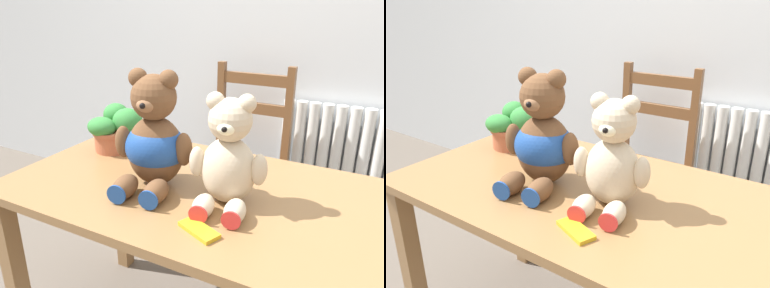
% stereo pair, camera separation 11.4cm
% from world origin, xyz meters
% --- Properties ---
extents(wall_back, '(8.00, 0.04, 2.60)m').
position_xyz_m(wall_back, '(0.00, 1.50, 1.30)').
color(wall_back, silver).
rests_on(wall_back, ground_plane).
extents(radiator, '(0.84, 0.10, 0.79)m').
position_xyz_m(radiator, '(0.29, 1.43, 0.36)').
color(radiator, white).
rests_on(radiator, ground_plane).
extents(dining_table, '(1.51, 0.71, 0.73)m').
position_xyz_m(dining_table, '(0.00, 0.36, 0.63)').
color(dining_table, olive).
rests_on(dining_table, ground_plane).
extents(wooden_chair_behind, '(0.43, 0.45, 0.99)m').
position_xyz_m(wooden_chair_behind, '(-0.27, 1.17, 0.48)').
color(wooden_chair_behind, brown).
rests_on(wooden_chair_behind, ground_plane).
extents(teddy_bear_left, '(0.27, 0.29, 0.38)m').
position_xyz_m(teddy_bear_left, '(-0.25, 0.31, 0.89)').
color(teddy_bear_left, brown).
rests_on(teddy_bear_left, dining_table).
extents(teddy_bear_right, '(0.24, 0.25, 0.33)m').
position_xyz_m(teddy_bear_right, '(0.00, 0.31, 0.88)').
color(teddy_bear_right, beige).
rests_on(teddy_bear_right, dining_table).
extents(potted_plant, '(0.21, 0.20, 0.18)m').
position_xyz_m(potted_plant, '(-0.57, 0.50, 0.82)').
color(potted_plant, '#B25B3D').
rests_on(potted_plant, dining_table).
extents(chocolate_bar, '(0.13, 0.09, 0.01)m').
position_xyz_m(chocolate_bar, '(-0.00, 0.13, 0.74)').
color(chocolate_bar, gold).
rests_on(chocolate_bar, dining_table).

